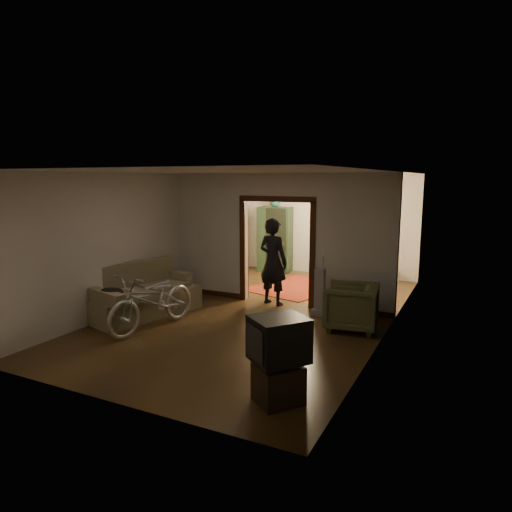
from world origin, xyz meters
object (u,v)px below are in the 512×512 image
Objects in this scene: armchair at (351,307)px; bicycle at (153,300)px; person at (273,262)px; locker at (275,240)px; sofa at (143,290)px; desk at (354,267)px.

bicycle is at bearing -71.23° from armchair.
locker is at bearing -54.50° from person.
armchair is at bearing -56.17° from locker.
locker is (0.60, 5.09, 0.43)m from sofa.
armchair is (3.92, 0.94, -0.10)m from sofa.
locker is at bearing 98.09° from sofa.
person is (-1.93, 0.89, 0.52)m from armchair.
person is 3.54m from locker.
armchair is at bearing 28.31° from sofa.
person is (1.26, 2.45, 0.41)m from bicycle.
sofa is 4.04m from armchair.
sofa is 5.14m from locker.
sofa is 5.68m from desk.
bicycle is 5.89m from desk.
locker is at bearing 163.52° from desk.
desk is at bearing -11.04° from locker.
bicycle is 2.78m from person.
sofa is at bearing 147.45° from bicycle.
sofa is at bearing 54.94° from person.
bicycle reaches higher than desk.
bicycle is (0.73, -0.61, 0.02)m from sofa.
bicycle is at bearing 75.10° from person.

